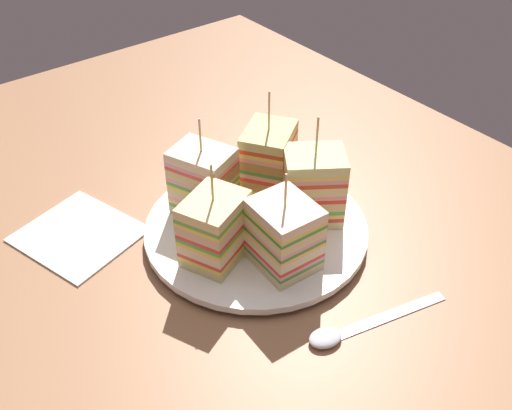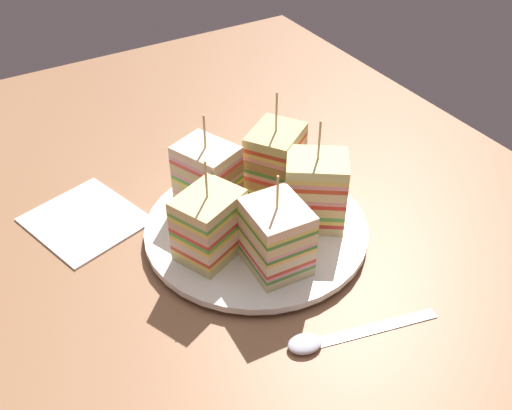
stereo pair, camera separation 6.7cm
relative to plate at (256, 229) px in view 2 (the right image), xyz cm
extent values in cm
cube|color=#926544|center=(0.00, 0.00, -1.81)|extent=(112.28, 79.90, 1.80)
cylinder|color=white|center=(0.00, 0.00, -0.57)|extent=(15.98, 15.98, 0.68)
cylinder|color=white|center=(0.00, 0.00, 0.18)|extent=(25.77, 25.77, 0.83)
cube|color=beige|center=(-2.66, -6.18, 1.14)|extent=(8.32, 8.63, 1.10)
cube|color=#B2844C|center=(-0.78, -3.49, 1.14)|extent=(4.55, 3.28, 1.10)
cube|color=red|center=(-2.66, -6.18, 1.96)|extent=(8.32, 8.63, 0.53)
cube|color=#EAC355|center=(-2.66, -6.18, 2.49)|extent=(8.32, 8.63, 0.53)
cube|color=#52A142|center=(-2.66, -6.18, 3.02)|extent=(8.32, 8.63, 0.53)
cube|color=#E2BF7D|center=(-2.66, -6.18, 3.84)|extent=(8.32, 8.63, 1.10)
cube|color=#9E7242|center=(-0.78, -3.49, 3.84)|extent=(4.55, 3.28, 1.10)
cube|color=red|center=(-2.66, -6.18, 4.65)|extent=(8.32, 8.63, 0.53)
cube|color=pink|center=(-2.66, -6.18, 5.18)|extent=(8.32, 8.63, 0.53)
cube|color=beige|center=(-2.66, -6.18, 6.00)|extent=(8.32, 8.63, 1.10)
cube|color=#B2844C|center=(-0.78, -3.49, 6.00)|extent=(4.55, 3.28, 1.10)
cube|color=#C74021|center=(-2.66, -6.18, 6.81)|extent=(8.32, 8.63, 0.53)
cube|color=pink|center=(-2.66, -6.18, 7.34)|extent=(8.32, 8.63, 0.53)
cube|color=#E2C35D|center=(-2.66, -6.18, 7.87)|extent=(8.32, 8.63, 0.53)
cube|color=beige|center=(-2.66, -6.18, 8.69)|extent=(8.32, 8.63, 1.10)
cylinder|color=tan|center=(-2.66, -6.18, 11.59)|extent=(0.24, 0.24, 4.69)
cube|color=beige|center=(4.25, -5.22, 1.16)|extent=(8.22, 8.57, 1.14)
cube|color=#9E7242|center=(2.41, -2.50, 1.16)|extent=(4.52, 3.18, 1.14)
cube|color=#467C40|center=(4.25, -5.22, 2.00)|extent=(8.22, 8.57, 0.53)
cube|color=#E8D059|center=(4.25, -5.22, 2.53)|extent=(8.22, 8.57, 0.53)
cube|color=#DAB681|center=(4.25, -5.22, 3.37)|extent=(8.22, 8.57, 1.14)
cube|color=#B2844C|center=(2.41, -2.50, 3.37)|extent=(4.52, 3.18, 1.14)
cube|color=red|center=(4.25, -5.22, 4.21)|extent=(8.22, 8.57, 0.53)
cube|color=#DD938E|center=(4.25, -5.22, 4.74)|extent=(8.22, 8.57, 0.53)
cube|color=#407F3C|center=(4.25, -5.22, 5.27)|extent=(8.22, 8.57, 0.53)
cube|color=beige|center=(4.25, -5.22, 6.11)|extent=(8.22, 8.57, 1.14)
cube|color=#9E7242|center=(2.41, -2.50, 6.11)|extent=(4.52, 3.18, 1.14)
cube|color=pink|center=(4.25, -5.22, 6.95)|extent=(8.22, 8.57, 0.53)
cube|color=#EAC15F|center=(4.25, -5.22, 7.48)|extent=(8.22, 8.57, 0.53)
cube|color=#C83F24|center=(4.25, -5.22, 8.01)|extent=(8.22, 8.57, 0.53)
cube|color=#D2C27B|center=(4.25, -5.22, 8.85)|extent=(8.22, 8.57, 1.14)
cylinder|color=tan|center=(4.25, -5.22, 11.89)|extent=(0.24, 0.24, 4.94)
cube|color=#CEB88C|center=(6.04, 2.97, 1.16)|extent=(8.15, 7.29, 1.13)
cube|color=#9E7242|center=(3.00, 1.73, 1.16)|extent=(2.15, 4.76, 1.13)
cube|color=green|center=(6.04, 2.97, 1.96)|extent=(8.15, 7.29, 0.47)
cube|color=#F3C94F|center=(6.04, 2.97, 2.44)|extent=(8.15, 7.29, 0.47)
cube|color=pink|center=(6.04, 2.97, 2.91)|extent=(8.15, 7.29, 0.47)
cube|color=beige|center=(6.04, 2.97, 3.72)|extent=(8.15, 7.29, 1.13)
cube|color=#9E7242|center=(3.00, 1.73, 3.72)|extent=(2.15, 4.76, 1.13)
cube|color=yellow|center=(6.04, 2.97, 4.52)|extent=(8.15, 7.29, 0.47)
cube|color=#4FA233|center=(6.04, 2.97, 5.00)|extent=(8.15, 7.29, 0.47)
cube|color=pink|center=(6.04, 2.97, 5.47)|extent=(8.15, 7.29, 0.47)
cube|color=#D6C180|center=(6.04, 2.97, 6.28)|extent=(8.15, 7.29, 1.13)
cube|color=#9E7242|center=(3.00, 1.73, 6.28)|extent=(2.15, 4.76, 1.13)
cube|color=#DE4432|center=(6.04, 2.97, 7.08)|extent=(8.15, 7.29, 0.47)
cube|color=pink|center=(6.04, 2.97, 7.55)|extent=(8.15, 7.29, 0.47)
cube|color=beige|center=(6.04, 2.97, 8.36)|extent=(8.15, 7.29, 1.13)
cylinder|color=tan|center=(6.04, 2.97, 10.98)|extent=(0.24, 0.24, 4.11)
cube|color=#CFC47F|center=(-1.36, 6.59, 1.15)|extent=(7.55, 8.27, 1.11)
cube|color=#B2844C|center=(-0.06, 3.58, 1.15)|extent=(4.91, 2.31, 1.11)
cube|color=yellow|center=(-1.36, 6.59, 1.94)|extent=(7.55, 8.27, 0.47)
cube|color=red|center=(-1.36, 6.59, 2.41)|extent=(7.55, 8.27, 0.47)
cube|color=beige|center=(-1.36, 6.59, 3.20)|extent=(7.55, 8.27, 1.11)
cube|color=#B2844C|center=(-0.06, 3.58, 3.20)|extent=(4.91, 2.31, 1.11)
cube|color=yellow|center=(-1.36, 6.59, 3.99)|extent=(7.55, 8.27, 0.47)
cube|color=#53AB44|center=(-1.36, 6.59, 4.46)|extent=(7.55, 8.27, 0.47)
cube|color=red|center=(-1.36, 6.59, 4.93)|extent=(7.55, 8.27, 0.47)
cube|color=beige|center=(-1.36, 6.59, 5.72)|extent=(7.55, 8.27, 1.11)
cube|color=#9E7242|center=(-0.06, 3.58, 5.72)|extent=(4.91, 2.31, 1.11)
cube|color=#ECD74F|center=(-1.36, 6.59, 6.51)|extent=(7.55, 8.27, 0.47)
cube|color=#5AA646|center=(-1.36, 6.59, 6.98)|extent=(7.55, 8.27, 0.47)
cube|color=beige|center=(-1.36, 6.59, 7.77)|extent=(7.55, 8.27, 1.11)
cylinder|color=tan|center=(-1.36, 6.59, 10.50)|extent=(0.24, 0.24, 4.35)
cube|color=beige|center=(-6.57, 1.49, 1.13)|extent=(7.04, 6.15, 1.08)
cube|color=#B2844C|center=(-3.28, 1.29, 1.13)|extent=(0.60, 5.65, 1.08)
cube|color=#448734|center=(-6.57, 1.49, 1.89)|extent=(7.04, 6.15, 0.43)
cube|color=pink|center=(-6.57, 1.49, 2.31)|extent=(7.04, 6.15, 0.43)
cube|color=red|center=(-6.57, 1.49, 2.74)|extent=(7.04, 6.15, 0.43)
cube|color=beige|center=(-6.57, 1.49, 3.49)|extent=(7.04, 6.15, 1.08)
cube|color=#B2844C|center=(-3.28, 1.29, 3.49)|extent=(0.60, 5.65, 1.08)
cube|color=#F3C15F|center=(-6.57, 1.49, 4.25)|extent=(7.04, 6.15, 0.43)
cube|color=#3B8230|center=(-6.57, 1.49, 4.67)|extent=(7.04, 6.15, 0.43)
cube|color=pink|center=(-6.57, 1.49, 5.10)|extent=(7.04, 6.15, 0.43)
cube|color=beige|center=(-6.57, 1.49, 5.85)|extent=(7.04, 6.15, 1.08)
cube|color=#9E7242|center=(-3.28, 1.29, 5.85)|extent=(0.60, 5.65, 1.08)
cube|color=#418B34|center=(-6.57, 1.49, 6.60)|extent=(7.04, 6.15, 0.43)
cube|color=#E1CB58|center=(-6.57, 1.49, 7.03)|extent=(7.04, 6.15, 0.43)
cube|color=beige|center=(-6.57, 1.49, 7.78)|extent=(7.04, 6.15, 1.08)
cylinder|color=tan|center=(-6.57, 1.49, 10.28)|extent=(0.24, 0.24, 3.91)
cube|color=silver|center=(-18.12, -3.16, -0.78)|extent=(4.12, 12.63, 0.25)
ellipsoid|color=silver|center=(-16.32, 4.34, -0.41)|extent=(3.16, 3.87, 1.00)
cube|color=white|center=(12.78, 16.33, -0.66)|extent=(15.37, 14.60, 0.50)
camera|label=1|loc=(-41.35, 32.57, 45.58)|focal=42.07mm
camera|label=2|loc=(-45.17, 27.03, 45.58)|focal=42.07mm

